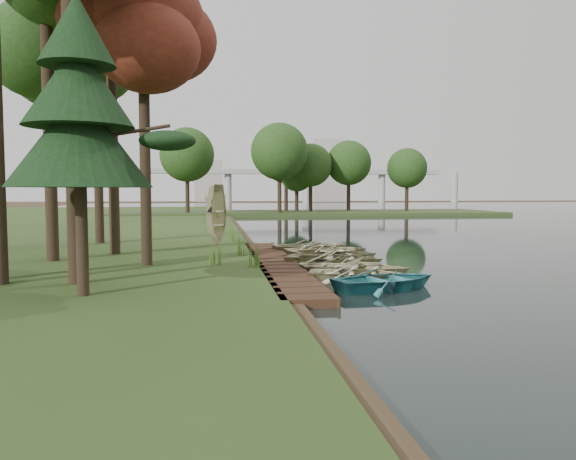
{
  "coord_description": "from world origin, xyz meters",
  "views": [
    {
      "loc": [
        -4.15,
        -22.25,
        3.13
      ],
      "look_at": [
        -0.9,
        1.58,
        1.45
      ],
      "focal_mm": 35.0,
      "sensor_mm": 36.0,
      "label": 1
    }
  ],
  "objects": [
    {
      "name": "ground",
      "position": [
        0.0,
        0.0,
        0.0
      ],
      "size": [
        300.0,
        300.0,
        0.0
      ],
      "primitive_type": "plane",
      "color": "#3D2F1D"
    },
    {
      "name": "rowboat_4",
      "position": [
        0.74,
        -0.19,
        0.46
      ],
      "size": [
        4.75,
        4.16,
        0.82
      ],
      "primitive_type": "imported",
      "rotation": [
        0.0,
        0.0,
        1.16
      ],
      "color": "beige",
      "rests_on": "water"
    },
    {
      "name": "rowboat_0",
      "position": [
        1.27,
        -5.41,
        0.42
      ],
      "size": [
        4.12,
        3.43,
        0.74
      ],
      "primitive_type": "imported",
      "rotation": [
        0.0,
        0.0,
        1.86
      ],
      "color": "teal",
      "rests_on": "water"
    },
    {
      "name": "rowboat_7",
      "position": [
        0.99,
        3.71,
        0.41
      ],
      "size": [
        3.95,
        3.16,
        0.73
      ],
      "primitive_type": "imported",
      "rotation": [
        0.0,
        0.0,
        1.77
      ],
      "color": "beige",
      "rests_on": "water"
    },
    {
      "name": "tree_6",
      "position": [
        -11.29,
        7.68,
        9.67
      ],
      "size": [
        5.26,
        5.26,
        11.67
      ],
      "color": "black",
      "rests_on": "bank"
    },
    {
      "name": "bridge",
      "position": [
        12.31,
        120.0,
        7.08
      ],
      "size": [
        95.9,
        4.0,
        8.6
      ],
      "color": "#A5A5A0",
      "rests_on": "ground"
    },
    {
      "name": "rowboat_1",
      "position": [
        0.72,
        -3.93,
        0.39
      ],
      "size": [
        3.85,
        3.25,
        0.68
      ],
      "primitive_type": "imported",
      "rotation": [
        0.0,
        0.0,
        1.26
      ],
      "color": "beige",
      "rests_on": "water"
    },
    {
      "name": "tree_5",
      "position": [
        -10.22,
        9.4,
        11.98
      ],
      "size": [
        6.21,
        6.21,
        14.39
      ],
      "color": "black",
      "rests_on": "bank"
    },
    {
      "name": "reeds_3",
      "position": [
        -3.06,
        9.55,
        0.76
      ],
      "size": [
        0.6,
        0.6,
        0.92
      ],
      "primitive_type": "cone",
      "color": "#3F661E",
      "rests_on": "bank"
    },
    {
      "name": "stored_rowboat",
      "position": [
        -3.85,
        6.36,
        0.63
      ],
      "size": [
        3.87,
        3.56,
        0.65
      ],
      "primitive_type": "imported",
      "rotation": [
        3.14,
        0.0,
        1.03
      ],
      "color": "beige",
      "rests_on": "bank"
    },
    {
      "name": "rowboat_6",
      "position": [
        1.19,
        2.61,
        0.46
      ],
      "size": [
        4.56,
        3.82,
        0.81
      ],
      "primitive_type": "imported",
      "rotation": [
        0.0,
        0.0,
        1.87
      ],
      "color": "beige",
      "rests_on": "water"
    },
    {
      "name": "tree_2",
      "position": [
        -6.63,
        -0.37,
        8.8
      ],
      "size": [
        4.23,
        4.23,
        10.4
      ],
      "color": "black",
      "rests_on": "bank"
    },
    {
      "name": "building_b",
      "position": [
        -5.0,
        145.0,
        6.0
      ],
      "size": [
        8.0,
        8.0,
        12.0
      ],
      "primitive_type": "cube",
      "color": "#A5A5A0",
      "rests_on": "ground"
    },
    {
      "name": "reeds_2",
      "position": [
        -2.89,
        2.36,
        0.74
      ],
      "size": [
        0.6,
        0.6,
        0.89
      ],
      "primitive_type": "cone",
      "color": "#3F661E",
      "rests_on": "bank"
    },
    {
      "name": "reeds_1",
      "position": [
        -2.6,
        -1.47,
        0.77
      ],
      "size": [
        0.6,
        0.6,
        0.95
      ],
      "primitive_type": "cone",
      "color": "#3F661E",
      "rests_on": "bank"
    },
    {
      "name": "peninsula",
      "position": [
        8.0,
        50.0,
        0.23
      ],
      "size": [
        50.0,
        14.0,
        0.45
      ],
      "primitive_type": "cube",
      "color": "#2F411C",
      "rests_on": "ground"
    },
    {
      "name": "rowboat_3",
      "position": [
        0.72,
        -1.69,
        0.38
      ],
      "size": [
        3.36,
        2.55,
        0.66
      ],
      "primitive_type": "imported",
      "rotation": [
        0.0,
        0.0,
        1.66
      ],
      "color": "beige",
      "rests_on": "water"
    },
    {
      "name": "far_trees",
      "position": [
        4.67,
        50.0,
        6.43
      ],
      "size": [
        45.6,
        5.6,
        8.8
      ],
      "color": "black",
      "rests_on": "peninsula"
    },
    {
      "name": "rowboat_5",
      "position": [
        1.2,
        1.32,
        0.43
      ],
      "size": [
        3.72,
        2.71,
        0.75
      ],
      "primitive_type": "imported",
      "rotation": [
        0.0,
        0.0,
        1.6
      ],
      "color": "beige",
      "rests_on": "water"
    },
    {
      "name": "tree_4",
      "position": [
        -8.47,
        3.69,
        11.01
      ],
      "size": [
        3.74,
        3.74,
        12.57
      ],
      "color": "black",
      "rests_on": "bank"
    },
    {
      "name": "building_a",
      "position": [
        30.0,
        140.0,
        9.0
      ],
      "size": [
        10.0,
        8.0,
        18.0
      ],
      "primitive_type": "cube",
      "color": "#A5A5A0",
      "rests_on": "ground"
    },
    {
      "name": "reeds_0",
      "position": [
        -4.05,
        -0.6,
        0.73
      ],
      "size": [
        0.6,
        0.6,
        0.87
      ],
      "primitive_type": "cone",
      "color": "#3F661E",
      "rests_on": "bank"
    },
    {
      "name": "pine_tree",
      "position": [
        -7.62,
        -6.58,
        5.27
      ],
      "size": [
        3.8,
        3.8,
        8.03
      ],
      "color": "black",
      "rests_on": "bank"
    },
    {
      "name": "boardwalk",
      "position": [
        -1.6,
        0.0,
        0.15
      ],
      "size": [
        1.6,
        16.0,
        0.3
      ],
      "primitive_type": "cube",
      "color": "#372215",
      "rests_on": "ground"
    },
    {
      "name": "rowboat_2",
      "position": [
        1.12,
        -2.74,
        0.42
      ],
      "size": [
        4.26,
        3.73,
        0.74
      ],
      "primitive_type": "imported",
      "rotation": [
        0.0,
        0.0,
        1.17
      ],
      "color": "beige",
      "rests_on": "water"
    },
    {
      "name": "rowboat_8",
      "position": [
        0.74,
        5.14,
        0.44
      ],
      "size": [
        4.04,
        3.08,
        0.78
      ],
      "primitive_type": "imported",
      "rotation": [
        0.0,
        0.0,
        1.67
      ],
      "color": "beige",
      "rests_on": "water"
    }
  ]
}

